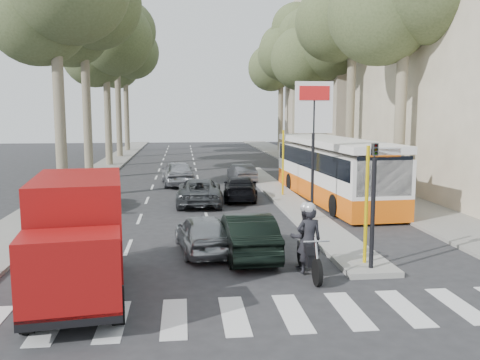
# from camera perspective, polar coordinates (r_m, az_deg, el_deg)

# --- Properties ---
(ground) EXTENTS (120.00, 120.00, 0.00)m
(ground) POSITION_cam_1_polar(r_m,az_deg,el_deg) (15.34, 0.82, -9.12)
(ground) COLOR #28282B
(ground) RESTS_ON ground
(sidewalk_right) EXTENTS (3.20, 70.00, 0.12)m
(sidewalk_right) POSITION_cam_1_polar(r_m,az_deg,el_deg) (41.16, 8.34, 1.50)
(sidewalk_right) COLOR gray
(sidewalk_right) RESTS_ON ground
(median_left) EXTENTS (2.40, 64.00, 0.12)m
(median_left) POSITION_cam_1_polar(r_m,az_deg,el_deg) (43.23, -14.57, 1.63)
(median_left) COLOR gray
(median_left) RESTS_ON ground
(traffic_island) EXTENTS (1.50, 26.00, 0.16)m
(traffic_island) POSITION_cam_1_polar(r_m,az_deg,el_deg) (26.43, 4.81, -1.83)
(traffic_island) COLOR gray
(traffic_island) RESTS_ON ground
(building_far) EXTENTS (11.00, 20.00, 16.00)m
(building_far) POSITION_cam_1_polar(r_m,az_deg,el_deg) (51.70, 13.48, 11.43)
(building_far) COLOR #B7A88E
(building_far) RESTS_ON ground
(billboard) EXTENTS (1.50, 12.10, 5.60)m
(billboard) POSITION_cam_1_polar(r_m,az_deg,el_deg) (20.23, 8.24, 5.54)
(billboard) COLOR yellow
(billboard) RESTS_ON ground
(traffic_light_island) EXTENTS (0.16, 0.41, 3.60)m
(traffic_light_island) POSITION_cam_1_polar(r_m,az_deg,el_deg) (14.16, 14.79, -0.47)
(traffic_light_island) COLOR black
(traffic_light_island) RESTS_ON ground
(tree_l_b) EXTENTS (7.40, 7.20, 14.88)m
(tree_l_b) POSITION_cam_1_polar(r_m,az_deg,el_deg) (35.83, -16.99, 18.04)
(tree_l_b) COLOR #6B604C
(tree_l_b) RESTS_ON ground
(tree_l_c) EXTENTS (7.40, 7.20, 13.71)m
(tree_l_c) POSITION_cam_1_polar(r_m,az_deg,el_deg) (43.45, -14.70, 14.85)
(tree_l_c) COLOR #6B604C
(tree_l_c) RESTS_ON ground
(tree_l_d) EXTENTS (7.40, 7.20, 15.66)m
(tree_l_d) POSITION_cam_1_polar(r_m,az_deg,el_deg) (51.55, -13.57, 15.64)
(tree_l_d) COLOR #6B604C
(tree_l_d) RESTS_ON ground
(tree_l_e) EXTENTS (7.40, 7.20, 14.49)m
(tree_l_e) POSITION_cam_1_polar(r_m,az_deg,el_deg) (59.33, -12.67, 13.59)
(tree_l_e) COLOR #6B604C
(tree_l_e) RESTS_ON ground
(tree_r_b) EXTENTS (7.40, 7.20, 15.27)m
(tree_r_b) POSITION_cam_1_polar(r_m,az_deg,el_deg) (35.20, 12.77, 18.94)
(tree_r_b) COLOR #6B604C
(tree_r_b) RESTS_ON ground
(tree_r_c) EXTENTS (7.40, 7.20, 13.32)m
(tree_r_c) POSITION_cam_1_polar(r_m,az_deg,el_deg) (42.43, 8.78, 14.71)
(tree_r_c) COLOR #6B604C
(tree_r_c) RESTS_ON ground
(tree_r_d) EXTENTS (7.40, 7.20, 14.88)m
(tree_r_d) POSITION_cam_1_polar(r_m,az_deg,el_deg) (50.34, 6.46, 15.21)
(tree_r_d) COLOR #6B604C
(tree_r_d) RESTS_ON ground
(tree_r_e) EXTENTS (7.40, 7.20, 14.10)m
(tree_r_e) POSITION_cam_1_polar(r_m,az_deg,el_deg) (58.05, 4.75, 13.54)
(tree_r_e) COLOR #6B604C
(tree_r_e) RESTS_ON ground
(silver_hatchback) EXTENTS (1.92, 3.77, 1.23)m
(silver_hatchback) POSITION_cam_1_polar(r_m,az_deg,el_deg) (16.23, -4.24, -5.95)
(silver_hatchback) COLOR #9C9FA3
(silver_hatchback) RESTS_ON ground
(dark_hatchback) EXTENTS (1.61, 4.18, 1.36)m
(dark_hatchback) POSITION_cam_1_polar(r_m,az_deg,el_deg) (15.72, 0.76, -6.13)
(dark_hatchback) COLOR black
(dark_hatchback) RESTS_ON ground
(queue_car_a) EXTENTS (2.25, 4.60, 1.26)m
(queue_car_a) POSITION_cam_1_polar(r_m,az_deg,el_deg) (24.49, -4.57, -1.28)
(queue_car_a) COLOR #45494C
(queue_car_a) RESTS_ON ground
(queue_car_b) EXTENTS (2.09, 4.25, 1.19)m
(queue_car_b) POSITION_cam_1_polar(r_m,az_deg,el_deg) (25.72, 0.03, -0.90)
(queue_car_b) COLOR black
(queue_car_b) RESTS_ON ground
(queue_car_c) EXTENTS (2.19, 4.60, 1.52)m
(queue_car_c) POSITION_cam_1_polar(r_m,az_deg,el_deg) (31.00, -7.00, 0.82)
(queue_car_c) COLOR #9EA0A6
(queue_car_c) RESTS_ON ground
(queue_car_d) EXTENTS (1.63, 3.69, 1.18)m
(queue_car_d) POSITION_cam_1_polar(r_m,az_deg,el_deg) (32.00, 0.19, 0.78)
(queue_car_d) COLOR #4F5157
(queue_car_d) RESTS_ON ground
(queue_car_e) EXTENTS (2.44, 4.86, 1.35)m
(queue_car_e) POSITION_cam_1_polar(r_m,az_deg,el_deg) (24.27, -16.89, -1.55)
(queue_car_e) COLOR black
(queue_car_e) RESTS_ON ground
(red_truck) EXTENTS (2.66, 5.55, 2.85)m
(red_truck) POSITION_cam_1_polar(r_m,az_deg,el_deg) (12.84, -17.74, -5.87)
(red_truck) COLOR black
(red_truck) RESTS_ON ground
(city_bus) EXTENTS (3.17, 11.99, 3.13)m
(city_bus) POSITION_cam_1_polar(r_m,az_deg,el_deg) (25.73, 10.32, 1.34)
(city_bus) COLOR orange
(city_bus) RESTS_ON ground
(motorcycle) EXTENTS (0.86, 2.38, 2.02)m
(motorcycle) POSITION_cam_1_polar(r_m,az_deg,el_deg) (14.18, 7.53, -6.73)
(motorcycle) COLOR black
(motorcycle) RESTS_ON ground
(pedestrian_near) EXTENTS (1.09, 1.04, 1.73)m
(pedestrian_near) POSITION_cam_1_polar(r_m,az_deg,el_deg) (22.25, 17.70, -1.60)
(pedestrian_near) COLOR #45344E
(pedestrian_near) RESTS_ON sidewalk_right
(pedestrian_far) EXTENTS (1.16, 0.65, 1.71)m
(pedestrian_far) POSITION_cam_1_polar(r_m,az_deg,el_deg) (26.58, 17.40, -0.15)
(pedestrian_far) COLOR #685A4E
(pedestrian_far) RESTS_ON sidewalk_right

